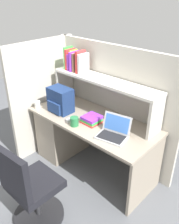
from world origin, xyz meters
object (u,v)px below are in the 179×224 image
at_px(backpack, 60,100).
at_px(snack_canister, 74,121).
at_px(computer_mouse, 71,120).
at_px(paper_cup, 37,105).
at_px(office_chair, 31,192).
at_px(laptop, 114,132).

bearing_deg(backpack, snack_canister, -18.15).
bearing_deg(computer_mouse, paper_cup, -151.57).
xyz_separation_m(paper_cup, snack_canister, (0.66, 0.03, 0.00)).
bearing_deg(snack_canister, office_chair, -77.18).
relative_size(laptop, paper_cup, 3.63).
relative_size(backpack, office_chair, 0.33).
relative_size(paper_cup, office_chair, 0.11).
distance_m(computer_mouse, office_chair, 0.91).
xyz_separation_m(laptop, office_chair, (-0.29, -0.89, -0.39)).
bearing_deg(paper_cup, laptop, 7.95).
bearing_deg(laptop, office_chair, -107.88).
height_order(backpack, snack_canister, backpack).
bearing_deg(office_chair, computer_mouse, -75.02).
relative_size(computer_mouse, office_chair, 0.11).
xyz_separation_m(backpack, snack_canister, (0.38, -0.12, -0.10)).
bearing_deg(snack_canister, laptop, 15.85).
distance_m(laptop, backpack, 0.84).
relative_size(paper_cup, snack_canister, 0.95).
relative_size(computer_mouse, snack_canister, 1.01).
bearing_deg(paper_cup, snack_canister, 2.25).
height_order(paper_cup, office_chair, office_chair).
height_order(laptop, snack_canister, laptop).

